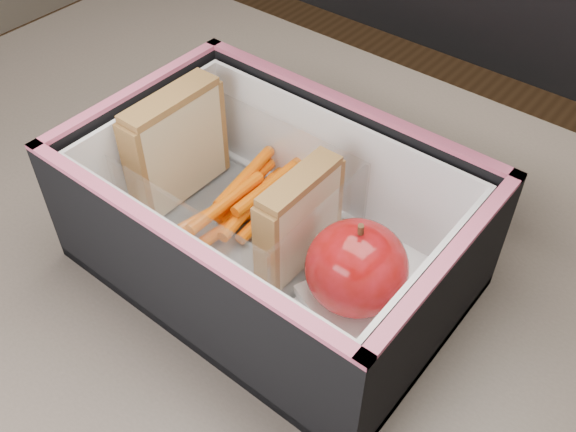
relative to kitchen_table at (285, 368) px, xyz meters
name	(u,v)px	position (x,y,z in m)	size (l,w,h in m)	color
kitchen_table	(285,368)	(0.00, 0.00, 0.00)	(1.20, 0.80, 0.75)	#62534B
lunch_bag	(276,209)	(-0.04, 0.03, 0.16)	(0.32, 0.35, 0.28)	black
plastic_tub	(236,193)	(-0.09, 0.04, 0.14)	(0.19, 0.14, 0.08)	white
sandwich_left	(177,146)	(-0.16, 0.04, 0.16)	(0.03, 0.10, 0.11)	tan
sandwich_right	(299,220)	(-0.02, 0.04, 0.16)	(0.02, 0.08, 0.09)	tan
carrot_sticks	(245,201)	(-0.09, 0.05, 0.12)	(0.05, 0.16, 0.03)	#FB6800
paper_napkin	(357,302)	(0.05, 0.03, 0.11)	(0.08, 0.08, 0.01)	white
red_apple	(357,268)	(0.05, 0.03, 0.15)	(0.10, 0.10, 0.09)	#860A03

